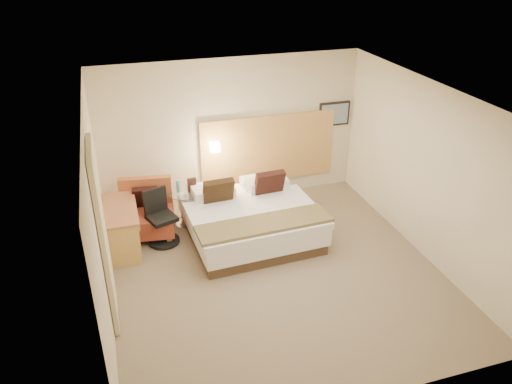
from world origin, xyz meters
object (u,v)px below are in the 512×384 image
object	(u,v)px
desk	(122,216)
side_table	(186,206)
desk_chair	(161,222)
bed	(250,218)
lounge_chair	(147,214)

from	to	relation	value
desk	side_table	bearing A→B (deg)	21.58
desk	desk_chair	bearing A→B (deg)	-0.19
desk	desk_chair	xyz separation A→B (m)	(0.60, -0.00, -0.20)
bed	side_table	size ratio (longest dim) A/B	3.39
side_table	desk	world-z (taller)	desk
bed	lounge_chair	distance (m)	1.73
lounge_chair	desk	bearing A→B (deg)	-140.57
bed	lounge_chair	size ratio (longest dim) A/B	2.21
desk	bed	bearing A→B (deg)	-6.82
bed	side_table	world-z (taller)	bed
bed	side_table	distance (m)	1.17
desk	desk_chair	world-z (taller)	desk_chair
bed	desk_chair	world-z (taller)	bed
lounge_chair	desk	xyz separation A→B (m)	(-0.41, -0.34, 0.21)
side_table	desk_chair	size ratio (longest dim) A/B	0.70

